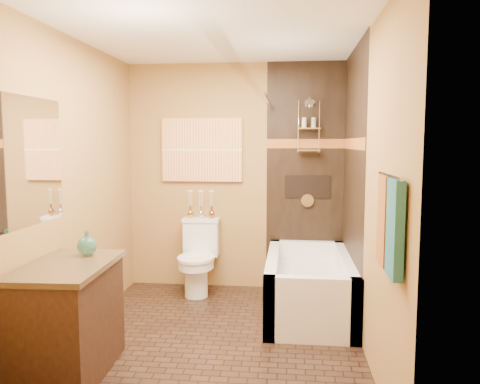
# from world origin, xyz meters

# --- Properties ---
(floor) EXTENTS (3.00, 3.00, 0.00)m
(floor) POSITION_xyz_m (0.00, 0.00, 0.00)
(floor) COLOR black
(floor) RESTS_ON ground
(wall_left) EXTENTS (0.02, 3.00, 2.50)m
(wall_left) POSITION_xyz_m (-1.20, 0.00, 1.25)
(wall_left) COLOR olive
(wall_left) RESTS_ON floor
(wall_right) EXTENTS (0.02, 3.00, 2.50)m
(wall_right) POSITION_xyz_m (1.20, 0.00, 1.25)
(wall_right) COLOR olive
(wall_right) RESTS_ON floor
(wall_back) EXTENTS (2.40, 0.02, 2.50)m
(wall_back) POSITION_xyz_m (0.00, 1.50, 1.25)
(wall_back) COLOR olive
(wall_back) RESTS_ON floor
(wall_front) EXTENTS (2.40, 0.02, 2.50)m
(wall_front) POSITION_xyz_m (0.00, -1.50, 1.25)
(wall_front) COLOR olive
(wall_front) RESTS_ON floor
(ceiling) EXTENTS (3.00, 3.00, 0.00)m
(ceiling) POSITION_xyz_m (0.00, 0.00, 2.50)
(ceiling) COLOR silver
(ceiling) RESTS_ON wall_back
(alcove_tile_back) EXTENTS (0.85, 0.01, 2.50)m
(alcove_tile_back) POSITION_xyz_m (0.78, 1.49, 1.25)
(alcove_tile_back) COLOR black
(alcove_tile_back) RESTS_ON wall_back
(alcove_tile_right) EXTENTS (0.01, 1.50, 2.50)m
(alcove_tile_right) POSITION_xyz_m (1.19, 0.75, 1.25)
(alcove_tile_right) COLOR black
(alcove_tile_right) RESTS_ON wall_right
(mosaic_band_back) EXTENTS (0.85, 0.01, 0.10)m
(mosaic_band_back) POSITION_xyz_m (0.78, 1.48, 1.62)
(mosaic_band_back) COLOR #984D1B
(mosaic_band_back) RESTS_ON alcove_tile_back
(mosaic_band_right) EXTENTS (0.01, 1.50, 0.10)m
(mosaic_band_right) POSITION_xyz_m (1.18, 0.75, 1.62)
(mosaic_band_right) COLOR #984D1B
(mosaic_band_right) RESTS_ON alcove_tile_right
(alcove_niche) EXTENTS (0.50, 0.01, 0.25)m
(alcove_niche) POSITION_xyz_m (0.80, 1.48, 1.15)
(alcove_niche) COLOR black
(alcove_niche) RESTS_ON alcove_tile_back
(shower_fixtures) EXTENTS (0.24, 0.33, 1.16)m
(shower_fixtures) POSITION_xyz_m (0.80, 1.38, 1.67)
(shower_fixtures) COLOR silver
(shower_fixtures) RESTS_ON floor
(curtain_rod) EXTENTS (0.03, 1.55, 0.03)m
(curtain_rod) POSITION_xyz_m (0.40, 0.75, 2.02)
(curtain_rod) COLOR silver
(curtain_rod) RESTS_ON wall_back
(towel_bar) EXTENTS (0.02, 0.55, 0.02)m
(towel_bar) POSITION_xyz_m (1.15, -1.05, 1.45)
(towel_bar) COLOR silver
(towel_bar) RESTS_ON wall_right
(towel_teal) EXTENTS (0.05, 0.22, 0.52)m
(towel_teal) POSITION_xyz_m (1.16, -1.18, 1.18)
(towel_teal) COLOR #1F5869
(towel_teal) RESTS_ON towel_bar
(towel_rust) EXTENTS (0.05, 0.22, 0.52)m
(towel_rust) POSITION_xyz_m (1.16, -0.92, 1.18)
(towel_rust) COLOR #925C1A
(towel_rust) RESTS_ON towel_bar
(sunset_painting) EXTENTS (0.90, 0.04, 0.70)m
(sunset_painting) POSITION_xyz_m (-0.37, 1.48, 1.55)
(sunset_painting) COLOR orange
(sunset_painting) RESTS_ON wall_back
(vanity_mirror) EXTENTS (0.01, 1.00, 0.90)m
(vanity_mirror) POSITION_xyz_m (-1.19, -0.66, 1.50)
(vanity_mirror) COLOR white
(vanity_mirror) RESTS_ON wall_left
(bathtub) EXTENTS (0.80, 1.50, 0.55)m
(bathtub) POSITION_xyz_m (0.80, 0.75, 0.22)
(bathtub) COLOR white
(bathtub) RESTS_ON floor
(toilet) EXTENTS (0.41, 0.60, 0.80)m
(toilet) POSITION_xyz_m (-0.37, 1.21, 0.40)
(toilet) COLOR white
(toilet) RESTS_ON floor
(vanity) EXTENTS (0.59, 0.93, 0.80)m
(vanity) POSITION_xyz_m (-0.92, -0.66, 0.40)
(vanity) COLOR black
(vanity) RESTS_ON floor
(teal_bottle) EXTENTS (0.17, 0.17, 0.22)m
(teal_bottle) POSITION_xyz_m (-0.87, -0.42, 0.89)
(teal_bottle) COLOR #246D5C
(teal_bottle) RESTS_ON vanity
(bud_vases) EXTENTS (0.30, 0.06, 0.30)m
(bud_vases) POSITION_xyz_m (-0.37, 1.39, 0.96)
(bud_vases) COLOR #B78D39
(bud_vases) RESTS_ON toilet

